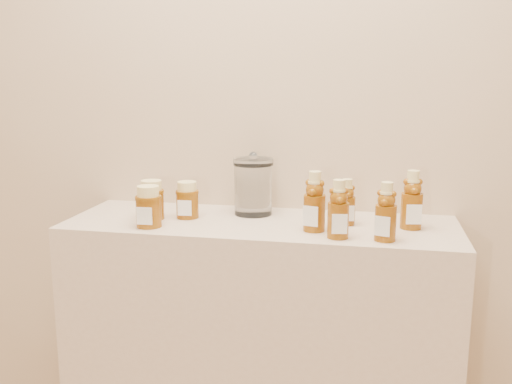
% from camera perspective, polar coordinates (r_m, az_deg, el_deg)
% --- Properties ---
extents(wall_back, '(3.50, 0.02, 2.70)m').
position_cam_1_polar(wall_back, '(1.90, 1.64, 11.79)').
color(wall_back, tan).
rests_on(wall_back, ground).
extents(display_table, '(1.20, 0.40, 0.90)m').
position_cam_1_polar(display_table, '(1.92, 0.43, -16.09)').
color(display_table, tan).
rests_on(display_table, ground).
extents(bear_bottle_back_left, '(0.08, 0.08, 0.20)m').
position_cam_1_polar(bear_bottle_back_left, '(1.65, 5.88, -0.54)').
color(bear_bottle_back_left, '#673408').
rests_on(bear_bottle_back_left, display_table).
extents(bear_bottle_back_mid, '(0.07, 0.07, 0.16)m').
position_cam_1_polar(bear_bottle_back_mid, '(1.73, 9.09, -0.69)').
color(bear_bottle_back_mid, '#673408').
rests_on(bear_bottle_back_mid, display_table).
extents(bear_bottle_back_right, '(0.08, 0.08, 0.20)m').
position_cam_1_polar(bear_bottle_back_right, '(1.73, 15.35, -0.38)').
color(bear_bottle_back_right, '#673408').
rests_on(bear_bottle_back_right, display_table).
extents(bear_bottle_front_left, '(0.07, 0.07, 0.19)m').
position_cam_1_polar(bear_bottle_front_left, '(1.58, 8.25, -1.32)').
color(bear_bottle_front_left, '#673408').
rests_on(bear_bottle_front_left, display_table).
extents(bear_bottle_front_right, '(0.08, 0.08, 0.18)m').
position_cam_1_polar(bear_bottle_front_right, '(1.58, 12.88, -1.55)').
color(bear_bottle_front_right, '#673408').
rests_on(bear_bottle_front_right, display_table).
extents(honey_jar_left, '(0.09, 0.09, 0.12)m').
position_cam_1_polar(honey_jar_left, '(1.81, -10.38, -0.77)').
color(honey_jar_left, '#673408').
rests_on(honey_jar_left, display_table).
extents(honey_jar_back, '(0.08, 0.08, 0.12)m').
position_cam_1_polar(honey_jar_back, '(1.81, -6.88, -0.77)').
color(honey_jar_back, '#673408').
rests_on(honey_jar_back, display_table).
extents(honey_jar_front, '(0.08, 0.08, 0.12)m').
position_cam_1_polar(honey_jar_front, '(1.72, -10.69, -1.43)').
color(honey_jar_front, '#673408').
rests_on(honey_jar_front, display_table).
extents(glass_canister, '(0.13, 0.13, 0.20)m').
position_cam_1_polar(glass_canister, '(1.84, -0.28, 0.79)').
color(glass_canister, white).
rests_on(glass_canister, display_table).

